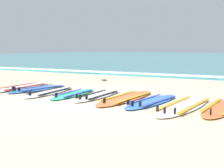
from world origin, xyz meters
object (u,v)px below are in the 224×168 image
surfboard_0 (21,87)px  surfboard_4 (98,96)px  surfboard_3 (74,94)px  surfboard_5 (126,98)px  surfboard_1 (38,89)px  surfboard_7 (184,106)px  surfboard_6 (152,101)px  surfboard_8 (221,108)px  surfboard_2 (50,92)px

surfboard_0 → surfboard_4: same height
surfboard_3 → surfboard_5: (1.50, 0.11, -0.00)m
surfboard_1 → surfboard_4: bearing=-6.7°
surfboard_3 → surfboard_5: 1.50m
surfboard_3 → surfboard_7: (2.99, -0.23, 0.00)m
surfboard_4 → surfboard_6: bearing=-4.7°
surfboard_0 → surfboard_5: bearing=-3.4°
surfboard_6 → surfboard_8: bearing=-0.8°
surfboard_7 → surfboard_4: bearing=172.7°
surfboard_2 → surfboard_6: bearing=-0.8°
surfboard_2 → surfboard_5: (2.28, 0.12, -0.00)m
surfboard_4 → surfboard_7: 2.30m
surfboard_5 → surfboard_6: 0.74m
surfboard_1 → surfboard_5: (3.00, -0.22, -0.00)m
surfboard_5 → surfboard_2: bearing=-176.9°
surfboard_7 → surfboard_8: same height
surfboard_0 → surfboard_5: size_ratio=0.96×
surfboard_2 → surfboard_8: size_ratio=0.93×
surfboard_2 → surfboard_5: size_ratio=0.82×
surfboard_5 → surfboard_3: bearing=-176.0°
surfboard_4 → surfboard_3: bearing=-174.8°
surfboard_5 → surfboard_6: same height
surfboard_5 → surfboard_6: (0.72, -0.17, 0.00)m
surfboard_3 → surfboard_6: bearing=-1.5°
surfboard_4 → surfboard_0: bearing=174.9°
surfboard_2 → surfboard_6: 3.00m
surfboard_5 → surfboard_8: size_ratio=1.14×
surfboard_2 → surfboard_5: 2.28m
surfboard_4 → surfboard_6: (1.51, -0.12, -0.00)m
surfboard_6 → surfboard_7: 0.79m
surfboard_1 → surfboard_0: bearing=180.0°
surfboard_1 → surfboard_7: (4.49, -0.55, -0.00)m
surfboard_7 → surfboard_5: bearing=167.3°
surfboard_6 → surfboard_4: bearing=175.3°
surfboard_1 → surfboard_7: same height
surfboard_0 → surfboard_4: bearing=-5.1°
surfboard_4 → surfboard_5: (0.79, 0.04, -0.00)m
surfboard_6 → surfboard_8: same height
surfboard_1 → surfboard_8: size_ratio=0.94×
surfboard_2 → surfboard_7: same height
surfboard_5 → surfboard_8: (2.22, -0.19, 0.00)m
surfboard_3 → surfboard_5: bearing=4.0°
surfboard_2 → surfboard_6: size_ratio=0.94×
surfboard_6 → surfboard_5: bearing=167.1°
surfboard_1 → surfboard_3: size_ratio=1.11×
surfboard_3 → surfboard_4: size_ratio=0.94×
surfboard_4 → surfboard_6: 1.51m
surfboard_0 → surfboard_5: 3.70m
surfboard_1 → surfboard_2: 0.80m
surfboard_2 → surfboard_4: size_ratio=1.03×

